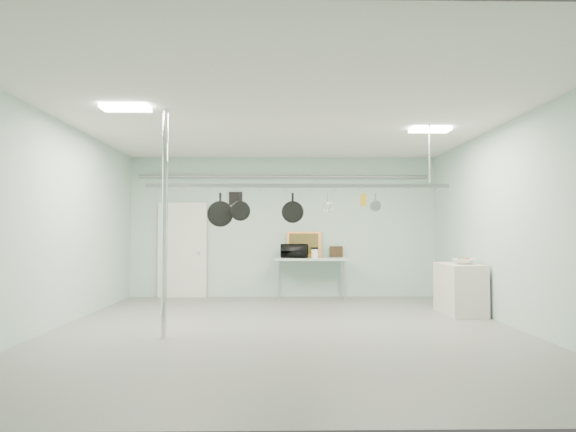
{
  "coord_description": "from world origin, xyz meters",
  "views": [
    {
      "loc": [
        -0.1,
        -7.79,
        1.44
      ],
      "look_at": [
        0.05,
        1.0,
        1.74
      ],
      "focal_mm": 32.0,
      "sensor_mm": 36.0,
      "label": 1
    }
  ],
  "objects_px": {
    "coffee_canister": "(315,254)",
    "fruit_bowl": "(464,261)",
    "chrome_pole": "(165,222)",
    "skillet_right": "(293,208)",
    "skillet_mid": "(240,206)",
    "side_cabinet": "(460,289)",
    "skillet_left": "(220,210)",
    "microwave": "(295,251)",
    "pot_rack": "(298,184)",
    "prep_table": "(311,261)"
  },
  "relations": [
    {
      "from": "chrome_pole",
      "to": "pot_rack",
      "type": "height_order",
      "value": "chrome_pole"
    },
    {
      "from": "side_cabinet",
      "to": "skillet_left",
      "type": "relative_size",
      "value": 2.2
    },
    {
      "from": "microwave",
      "to": "coffee_canister",
      "type": "xyz_separation_m",
      "value": [
        0.44,
        -0.2,
        -0.06
      ]
    },
    {
      "from": "skillet_left",
      "to": "side_cabinet",
      "type": "bearing_deg",
      "value": 3.12
    },
    {
      "from": "chrome_pole",
      "to": "fruit_bowl",
      "type": "height_order",
      "value": "chrome_pole"
    },
    {
      "from": "pot_rack",
      "to": "microwave",
      "type": "xyz_separation_m",
      "value": [
        0.05,
        3.33,
        -1.17
      ]
    },
    {
      "from": "skillet_right",
      "to": "chrome_pole",
      "type": "bearing_deg",
      "value": -148.11
    },
    {
      "from": "microwave",
      "to": "coffee_canister",
      "type": "distance_m",
      "value": 0.48
    },
    {
      "from": "prep_table",
      "to": "fruit_bowl",
      "type": "distance_m",
      "value": 3.49
    },
    {
      "from": "side_cabinet",
      "to": "skillet_right",
      "type": "distance_m",
      "value": 3.52
    },
    {
      "from": "skillet_left",
      "to": "microwave",
      "type": "bearing_deg",
      "value": 57.42
    },
    {
      "from": "microwave",
      "to": "pot_rack",
      "type": "bearing_deg",
      "value": 103.09
    },
    {
      "from": "chrome_pole",
      "to": "skillet_left",
      "type": "xyz_separation_m",
      "value": [
        0.67,
        0.9,
        0.21
      ]
    },
    {
      "from": "microwave",
      "to": "fruit_bowl",
      "type": "distance_m",
      "value": 3.78
    },
    {
      "from": "skillet_right",
      "to": "side_cabinet",
      "type": "bearing_deg",
      "value": 25.43
    },
    {
      "from": "skillet_left",
      "to": "skillet_mid",
      "type": "height_order",
      "value": "same"
    },
    {
      "from": "chrome_pole",
      "to": "fruit_bowl",
      "type": "distance_m",
      "value": 5.25
    },
    {
      "from": "skillet_mid",
      "to": "side_cabinet",
      "type": "bearing_deg",
      "value": 11.61
    },
    {
      "from": "coffee_canister",
      "to": "fruit_bowl",
      "type": "bearing_deg",
      "value": -41.31
    },
    {
      "from": "chrome_pole",
      "to": "skillet_right",
      "type": "height_order",
      "value": "chrome_pole"
    },
    {
      "from": "coffee_canister",
      "to": "fruit_bowl",
      "type": "relative_size",
      "value": 0.49
    },
    {
      "from": "microwave",
      "to": "fruit_bowl",
      "type": "bearing_deg",
      "value": 154.67
    },
    {
      "from": "pot_rack",
      "to": "skillet_right",
      "type": "distance_m",
      "value": 0.4
    },
    {
      "from": "skillet_left",
      "to": "prep_table",
      "type": "bearing_deg",
      "value": 52.1
    },
    {
      "from": "pot_rack",
      "to": "skillet_mid",
      "type": "bearing_deg",
      "value": 180.0
    },
    {
      "from": "pot_rack",
      "to": "coffee_canister",
      "type": "xyz_separation_m",
      "value": [
        0.48,
        3.13,
        -1.23
      ]
    },
    {
      "from": "microwave",
      "to": "fruit_bowl",
      "type": "height_order",
      "value": "microwave"
    },
    {
      "from": "fruit_bowl",
      "to": "skillet_mid",
      "type": "height_order",
      "value": "skillet_mid"
    },
    {
      "from": "microwave",
      "to": "prep_table",
      "type": "bearing_deg",
      "value": -170.82
    },
    {
      "from": "fruit_bowl",
      "to": "skillet_right",
      "type": "bearing_deg",
      "value": -162.87
    },
    {
      "from": "skillet_mid",
      "to": "skillet_right",
      "type": "xyz_separation_m",
      "value": [
        0.83,
        0.0,
        -0.03
      ]
    },
    {
      "from": "skillet_mid",
      "to": "skillet_right",
      "type": "height_order",
      "value": "same"
    },
    {
      "from": "coffee_canister",
      "to": "skillet_left",
      "type": "height_order",
      "value": "skillet_left"
    },
    {
      "from": "chrome_pole",
      "to": "prep_table",
      "type": "bearing_deg",
      "value": 61.29
    },
    {
      "from": "prep_table",
      "to": "microwave",
      "type": "height_order",
      "value": "microwave"
    },
    {
      "from": "prep_table",
      "to": "pot_rack",
      "type": "distance_m",
      "value": 3.61
    },
    {
      "from": "skillet_left",
      "to": "skillet_mid",
      "type": "xyz_separation_m",
      "value": [
        0.32,
        0.0,
        0.06
      ]
    },
    {
      "from": "skillet_left",
      "to": "skillet_right",
      "type": "distance_m",
      "value": 1.14
    },
    {
      "from": "pot_rack",
      "to": "skillet_left",
      "type": "relative_size",
      "value": 8.81
    },
    {
      "from": "skillet_mid",
      "to": "prep_table",
      "type": "bearing_deg",
      "value": 64.02
    },
    {
      "from": "coffee_canister",
      "to": "skillet_mid",
      "type": "height_order",
      "value": "skillet_mid"
    },
    {
      "from": "prep_table",
      "to": "microwave",
      "type": "distance_m",
      "value": 0.42
    },
    {
      "from": "skillet_right",
      "to": "fruit_bowl",
      "type": "bearing_deg",
      "value": 22.64
    },
    {
      "from": "coffee_canister",
      "to": "side_cabinet",
      "type": "bearing_deg",
      "value": -39.44
    },
    {
      "from": "chrome_pole",
      "to": "pot_rack",
      "type": "xyz_separation_m",
      "value": [
        1.9,
        0.9,
        0.63
      ]
    },
    {
      "from": "fruit_bowl",
      "to": "pot_rack",
      "type": "bearing_deg",
      "value": -162.41
    },
    {
      "from": "microwave",
      "to": "fruit_bowl",
      "type": "relative_size",
      "value": 1.38
    },
    {
      "from": "pot_rack",
      "to": "coffee_canister",
      "type": "distance_m",
      "value": 3.4
    },
    {
      "from": "chrome_pole",
      "to": "skillet_left",
      "type": "bearing_deg",
      "value": 53.3
    },
    {
      "from": "skillet_left",
      "to": "skillet_mid",
      "type": "distance_m",
      "value": 0.32
    }
  ]
}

